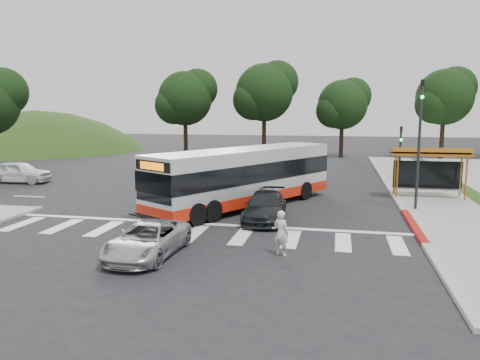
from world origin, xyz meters
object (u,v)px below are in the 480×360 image
(dark_sedan, at_px, (265,206))
(silver_suv_south, at_px, (147,240))
(transit_bus, at_px, (245,178))
(pedestrian, at_px, (281,233))

(dark_sedan, xyz_separation_m, silver_suv_south, (-3.17, -6.14, -0.06))
(transit_bus, xyz_separation_m, silver_suv_south, (-1.64, -8.94, -0.94))
(dark_sedan, distance_m, silver_suv_south, 6.91)
(transit_bus, distance_m, pedestrian, 8.44)
(transit_bus, height_order, pedestrian, transit_bus)
(silver_suv_south, bearing_deg, dark_sedan, 64.62)
(pedestrian, bearing_deg, transit_bus, -43.20)
(transit_bus, distance_m, dark_sedan, 3.31)
(pedestrian, xyz_separation_m, silver_suv_south, (-4.52, -1.05, -0.22))
(pedestrian, distance_m, silver_suv_south, 4.65)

